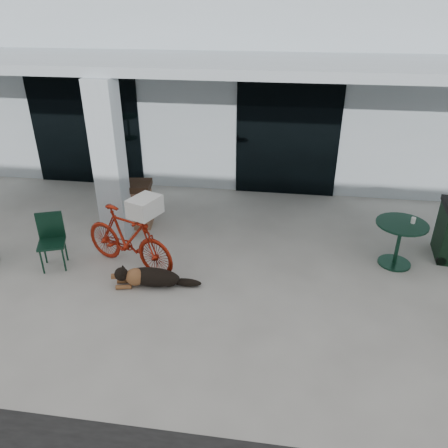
% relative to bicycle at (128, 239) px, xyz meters
% --- Properties ---
extents(ground, '(80.00, 80.00, 0.00)m').
position_rel_bicycle_xyz_m(ground, '(0.86, -1.21, -0.58)').
color(ground, '#B4B2AA').
rests_on(ground, ground).
extents(building, '(22.00, 7.00, 4.50)m').
position_rel_bicycle_xyz_m(building, '(0.86, 7.29, 1.67)').
color(building, '#B3C0CB').
rests_on(building, ground).
extents(storefront_glass_left, '(2.80, 0.06, 2.70)m').
position_rel_bicycle_xyz_m(storefront_glass_left, '(-2.34, 3.77, 0.77)').
color(storefront_glass_left, black).
rests_on(storefront_glass_left, ground).
extents(storefront_glass_right, '(2.40, 0.06, 2.70)m').
position_rel_bicycle_xyz_m(storefront_glass_right, '(2.66, 3.77, 0.77)').
color(storefront_glass_right, black).
rests_on(storefront_glass_right, ground).
extents(column, '(0.50, 0.50, 3.12)m').
position_rel_bicycle_xyz_m(column, '(-0.64, 1.09, 0.98)').
color(column, '#B3C0CB').
rests_on(column, ground).
extents(overhang, '(22.00, 2.80, 0.18)m').
position_rel_bicycle_xyz_m(overhang, '(0.86, 2.39, 2.63)').
color(overhang, '#B3C0CB').
rests_on(overhang, column).
extents(bicycle, '(1.98, 1.23, 1.15)m').
position_rel_bicycle_xyz_m(bicycle, '(0.00, 0.00, 0.00)').
color(bicycle, maroon).
rests_on(bicycle, ground).
extents(laundry_basket, '(0.56, 0.63, 0.31)m').
position_rel_bicycle_xyz_m(laundry_basket, '(0.42, -0.17, 0.73)').
color(laundry_basket, white).
rests_on(laundry_basket, bicycle).
extents(dog, '(1.16, 0.61, 0.37)m').
position_rel_bicycle_xyz_m(dog, '(0.55, -0.51, -0.39)').
color(dog, black).
rests_on(dog, ground).
extents(cafe_chair_near, '(0.60, 0.62, 1.00)m').
position_rel_bicycle_xyz_m(cafe_chair_near, '(-1.34, -0.21, -0.08)').
color(cafe_chair_near, '#133727').
rests_on(cafe_chair_near, ground).
extents(cafe_table_far, '(1.18, 1.18, 0.84)m').
position_rel_bicycle_xyz_m(cafe_table_far, '(4.74, 0.78, -0.16)').
color(cafe_table_far, '#133727').
rests_on(cafe_table_far, ground).
extents(cup_on_table, '(0.10, 0.10, 0.11)m').
position_rel_bicycle_xyz_m(cup_on_table, '(4.92, 0.81, 0.32)').
color(cup_on_table, white).
rests_on(cup_on_table, cafe_table_far).
extents(trash_receptacle, '(0.65, 0.65, 0.97)m').
position_rel_bicycle_xyz_m(trash_receptacle, '(-0.34, 1.59, -0.09)').
color(trash_receptacle, brown).
rests_on(trash_receptacle, ground).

